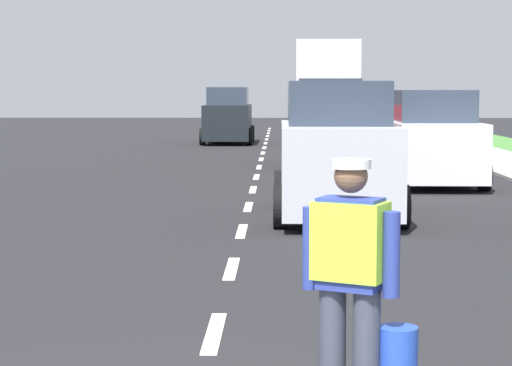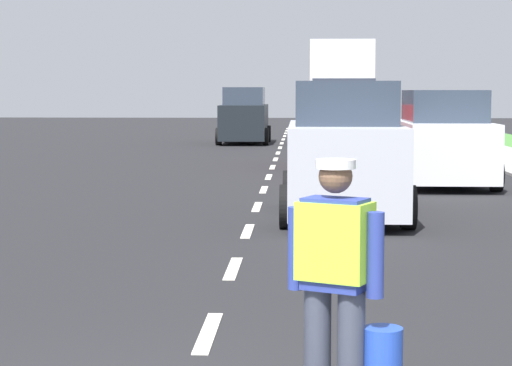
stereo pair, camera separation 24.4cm
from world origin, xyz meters
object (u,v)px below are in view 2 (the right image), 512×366
at_px(car_parked_far, 443,141).
at_px(car_oncoming_third, 244,117).
at_px(car_outgoing_ahead, 344,155).
at_px(road_worker, 339,273).
at_px(delivery_truck, 341,108).

bearing_deg(car_parked_far, car_oncoming_third, 108.18).
xyz_separation_m(car_oncoming_third, car_parked_far, (5.47, -16.65, -0.06)).
bearing_deg(car_outgoing_ahead, road_worker, -92.72).
distance_m(car_outgoing_ahead, car_parked_far, 6.16).
height_order(delivery_truck, car_parked_far, delivery_truck).
height_order(car_oncoming_third, car_outgoing_ahead, car_outgoing_ahead).
relative_size(road_worker, car_parked_far, 0.39).
height_order(car_outgoing_ahead, car_parked_far, car_outgoing_ahead).
bearing_deg(road_worker, car_outgoing_ahead, 87.28).
distance_m(car_oncoming_third, car_outgoing_ahead, 22.50).
bearing_deg(car_oncoming_third, delivery_truck, -72.50).
relative_size(car_oncoming_third, car_outgoing_ahead, 1.00).
relative_size(delivery_truck, car_oncoming_third, 1.12).
xyz_separation_m(road_worker, delivery_truck, (0.87, 21.01, 0.68)).
xyz_separation_m(car_oncoming_third, car_outgoing_ahead, (3.02, -22.30, 0.00)).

